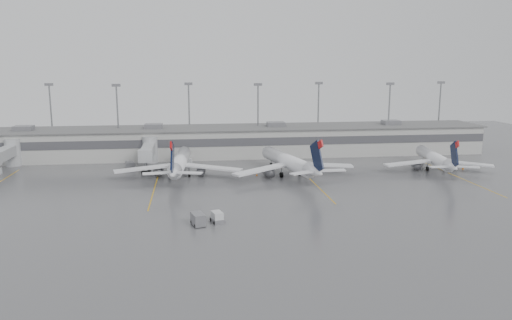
{
  "coord_description": "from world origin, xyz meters",
  "views": [
    {
      "loc": [
        -9.15,
        -84.37,
        26.26
      ],
      "look_at": [
        4.79,
        24.0,
        5.0
      ],
      "focal_mm": 35.0,
      "sensor_mm": 36.0,
      "label": 1
    }
  ],
  "objects": [
    {
      "name": "jet_far_right",
      "position": [
        50.57,
        30.28,
        3.01
      ],
      "size": [
        26.34,
        29.74,
        9.67
      ],
      "rotation": [
        0.0,
        0.0,
        -0.16
      ],
      "color": "white",
      "rests_on": "ground"
    },
    {
      "name": "baggage_tug",
      "position": [
        -5.39,
        -4.08,
        0.72
      ],
      "size": [
        2.49,
        3.22,
        1.84
      ],
      "rotation": [
        0.0,
        0.0,
        0.27
      ],
      "color": "silver",
      "rests_on": "ground"
    },
    {
      "name": "jet_mid_right",
      "position": [
        13.43,
        28.77,
        3.41
      ],
      "size": [
        29.54,
        33.48,
        10.99
      ],
      "rotation": [
        0.0,
        0.0,
        0.22
      ],
      "color": "white",
      "rests_on": "ground"
    },
    {
      "name": "ground",
      "position": [
        0.0,
        0.0,
        0.0
      ],
      "size": [
        260.0,
        260.0,
        0.0
      ],
      "primitive_type": "plane",
      "color": "#535355",
      "rests_on": "ground"
    },
    {
      "name": "cone_d",
      "position": [
        58.17,
        30.61,
        0.38
      ],
      "size": [
        0.48,
        0.48,
        0.77
      ],
      "primitive_type": "cone",
      "color": "orange",
      "rests_on": "ground"
    },
    {
      "name": "jet_bridge_left",
      "position": [
        -55.5,
        45.72,
        3.87
      ],
      "size": [
        4.0,
        17.2,
        7.0
      ],
      "color": "#9A9C9F",
      "rests_on": "ground"
    },
    {
      "name": "jet_mid_left",
      "position": [
        -12.39,
        31.58,
        3.35
      ],
      "size": [
        29.69,
        33.37,
        10.79
      ],
      "rotation": [
        0.0,
        0.0,
        -0.07
      ],
      "color": "white",
      "rests_on": "ground"
    },
    {
      "name": "gse_uld_c",
      "position": [
        16.9,
        41.87,
        0.78
      ],
      "size": [
        2.53,
        2.06,
        1.55
      ],
      "primitive_type": "cube",
      "rotation": [
        0.0,
        0.0,
        -0.31
      ],
      "color": "silver",
      "rests_on": "ground"
    },
    {
      "name": "light_masts",
      "position": [
        0.0,
        63.75,
        12.03
      ],
      "size": [
        142.4,
        8.0,
        20.6
      ],
      "color": "gray",
      "rests_on": "ground"
    },
    {
      "name": "terminal",
      "position": [
        -0.01,
        57.98,
        4.17
      ],
      "size": [
        152.0,
        17.0,
        9.45
      ],
      "color": "#B0B0AB",
      "rests_on": "ground"
    },
    {
      "name": "gse_loader",
      "position": [
        -24.85,
        40.49,
        1.02
      ],
      "size": [
        2.77,
        3.65,
        2.03
      ],
      "primitive_type": "cube",
      "rotation": [
        0.0,
        0.0,
        0.25
      ],
      "color": "slate",
      "rests_on": "ground"
    },
    {
      "name": "stand_markings",
      "position": [
        -0.0,
        24.0,
        0.01
      ],
      "size": [
        105.25,
        40.0,
        0.01
      ],
      "color": "#DB9D0C",
      "rests_on": "ground"
    },
    {
      "name": "baggage_cart",
      "position": [
        -8.59,
        -5.28,
        1.06
      ],
      "size": [
        2.59,
        3.53,
        2.03
      ],
      "rotation": [
        0.0,
        0.0,
        0.27
      ],
      "color": "slate",
      "rests_on": "ground"
    },
    {
      "name": "gse_uld_b",
      "position": [
        -10.7,
        44.77,
        0.87
      ],
      "size": [
        2.63,
        1.92,
        1.74
      ],
      "primitive_type": "cube",
      "rotation": [
        0.0,
        0.0,
        -0.12
      ],
      "color": "silver",
      "rests_on": "ground"
    },
    {
      "name": "jet_bridge_right",
      "position": [
        -20.5,
        45.72,
        3.87
      ],
      "size": [
        4.0,
        17.2,
        7.0
      ],
      "color": "#9A9C9F",
      "rests_on": "ground"
    },
    {
      "name": "cone_b",
      "position": [
        -14.22,
        38.23,
        0.34
      ],
      "size": [
        0.43,
        0.43,
        0.69
      ],
      "primitive_type": "cone",
      "color": "orange",
      "rests_on": "ground"
    },
    {
      "name": "cone_c",
      "position": [
        5.77,
        30.02,
        0.31
      ],
      "size": [
        0.39,
        0.39,
        0.62
      ],
      "primitive_type": "cone",
      "color": "orange",
      "rests_on": "ground"
    }
  ]
}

